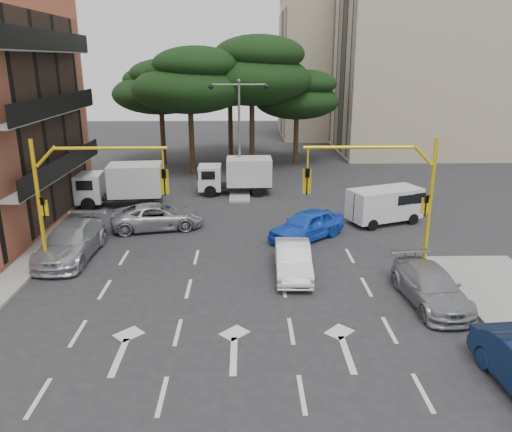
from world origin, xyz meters
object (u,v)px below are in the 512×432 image
Objects in this scene: signal_mast_right at (391,186)px; street_lamp_center at (239,116)px; car_silver_cross_a at (158,216)px; box_truck_a at (120,185)px; van_white at (384,206)px; box_truck_b at (236,176)px; car_blue_compact at (307,225)px; car_silver_parked at (431,286)px; car_silver_wagon at (71,241)px; car_white_hatch at (293,260)px; signal_mast_left at (79,188)px.

street_lamp_center is at bearing 115.91° from signal_mast_right.
car_silver_cross_a is 5.71m from box_truck_a.
box_truck_b is (-8.77, 6.88, 0.24)m from van_white.
car_blue_compact is at bearing 128.40° from signal_mast_right.
car_silver_cross_a reaches higher than car_silver_parked.
box_truck_b reaches higher than car_silver_wagon.
street_lamp_center reaches higher than box_truck_b.
car_silver_wagon is 5.48m from car_silver_cross_a.
box_truck_a is at bearing 134.01° from car_white_hatch.
signal_mast_right is 15.65m from street_lamp_center.
van_white is (8.50, -7.38, -4.37)m from street_lamp_center.
box_truck_a is 1.06× the size of box_truck_b.
street_lamp_center is 10.43m from car_silver_cross_a.
car_blue_compact is 10.33m from box_truck_b.
street_lamp_center is 11.65m from car_blue_compact.
box_truck_b is (6.53, 13.51, -2.60)m from signal_mast_left.
box_truck_b is at bearing -149.55° from van_white.
car_white_hatch is at bearing -10.57° from car_silver_wagon.
car_white_hatch is 9.63m from car_silver_cross_a.
signal_mast_left is 1.26× the size of car_silver_parked.
signal_mast_left reaches higher than car_silver_wagon.
box_truck_b is (-0.27, -0.50, -4.14)m from street_lamp_center.
car_silver_wagon is at bearing 157.79° from car_silver_parked.
street_lamp_center reaches higher than signal_mast_right.
car_white_hatch is at bearing -80.33° from street_lamp_center.
van_white is (13.07, 0.73, 0.34)m from car_silver_cross_a.
van_white is at bearing 77.91° from car_blue_compact.
car_silver_cross_a is at bearing 138.90° from car_white_hatch.
car_silver_parked is at bearing -12.42° from car_blue_compact.
signal_mast_right is at bearing -2.41° from car_blue_compact.
signal_mast_left is 9.85m from car_white_hatch.
signal_mast_left is at bearing -115.91° from street_lamp_center.
signal_mast_left is 1.42× the size of van_white.
car_silver_wagon is (-11.66, -2.34, 0.04)m from car_blue_compact.
van_white is (16.50, 5.00, 0.24)m from car_silver_wagon.
signal_mast_left is 1.08× the size of box_truck_a.
car_silver_wagon is (-8.00, -12.38, -4.62)m from street_lamp_center.
car_white_hatch is 9.43m from van_white.
box_truck_a reaches higher than car_silver_cross_a.
car_white_hatch is 0.82× the size of box_truck_b.
signal_mast_left is 11.61m from car_blue_compact.
street_lamp_center is 12.08m from van_white.
car_silver_parked is at bearing -26.67° from car_white_hatch.
signal_mast_right is 15.47m from box_truck_b.
box_truck_b is (7.47, 2.91, -0.08)m from box_truck_a.
signal_mast_right reaches higher than car_silver_parked.
signal_mast_left is 1.17× the size of car_silver_cross_a.
car_silver_wagon is at bearing -94.60° from van_white.
box_truck_a is (-16.24, 3.97, 0.32)m from van_white.
signal_mast_left is at bearing 147.68° from car_silver_cross_a.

